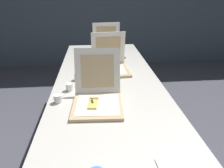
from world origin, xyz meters
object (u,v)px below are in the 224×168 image
Objects in this scene: cup_white_near_center at (69,87)px; cup_white_mid at (77,77)px; cup_white_far at (85,63)px; pizza_box_back at (108,50)px; table at (108,86)px; pizza_box_middle at (110,66)px; pizza_box_front at (97,98)px; cup_white_near_left at (58,99)px.

cup_white_mid is (0.05, 0.20, 0.00)m from cup_white_near_center.
pizza_box_back is at bearing 53.60° from cup_white_far.
table is 0.26m from pizza_box_middle.
pizza_box_front is at bearing -104.90° from table.
cup_white_mid is 0.37m from cup_white_far.
cup_white_far is (-0.20, 0.42, 0.07)m from table.
pizza_box_middle reaches higher than cup_white_mid.
table is at bearing 25.02° from cup_white_near_center.
cup_white_near_center is at bearing 70.90° from cup_white_near_left.
pizza_box_back is at bearing 68.44° from cup_white_near_left.
pizza_box_middle is 0.53m from cup_white_near_center.
pizza_box_back is 6.37× the size of cup_white_near_center.
pizza_box_middle is 0.71m from cup_white_near_left.
cup_white_near_center and cup_white_far have the same top height.
cup_white_near_left is at bearing 173.45° from pizza_box_front.
table is 0.47m from cup_white_far.
cup_white_near_left is (-0.06, -0.18, 0.00)m from cup_white_near_center.
cup_white_mid reaches higher than table.
cup_white_near_center is at bearing -103.91° from cup_white_mid.
cup_white_near_center is 0.58m from cup_white_far.
pizza_box_back is at bearing 85.47° from table.
pizza_box_front is 1.16m from pizza_box_back.
pizza_box_front is at bearing -82.41° from cup_white_far.
cup_white_far reaches higher than table.
pizza_box_middle is 0.30m from cup_white_far.
cup_white_near_center and cup_white_near_left have the same top height.
cup_white_near_center is at bearing -100.89° from cup_white_far.
pizza_box_middle is (0.04, 0.24, 0.10)m from table.
cup_white_near_left and cup_white_far have the same top height.
cup_white_far is at bearing 115.97° from table.
pizza_box_front reaches higher than cup_white_mid.
pizza_box_back is (0.16, 1.15, 0.00)m from pizza_box_front.
table is 6.62× the size of pizza_box_back.
cup_white_near_left is 0.77m from cup_white_far.
cup_white_near_left is (-0.44, -1.11, -0.02)m from pizza_box_back.
cup_white_far is (0.06, 0.37, 0.00)m from cup_white_mid.
pizza_box_middle is at bearing -35.68° from cup_white_far.
cup_white_near_center reaches higher than table.
cup_white_near_center is at bearing 136.38° from pizza_box_front.
pizza_box_back reaches higher than pizza_box_middle.
pizza_box_front is (-0.10, -0.37, 0.09)m from table.
table is at bearing -10.91° from cup_white_mid.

